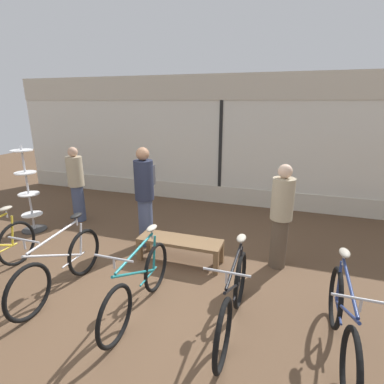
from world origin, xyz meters
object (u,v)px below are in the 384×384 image
Objects in this scene: bicycle_center at (139,285)px; bicycle_right at (233,301)px; accessory_rack at (29,197)px; customer_near_rack at (145,194)px; bicycle_left at (60,267)px; bicycle_far_right at (342,324)px; customer_by_window at (281,215)px; display_bench at (180,243)px; customer_mid_floor at (76,183)px.

bicycle_right is (1.18, 0.05, 0.01)m from bicycle_center.
bicycle_right is 4.72m from accessory_rack.
bicycle_left is at bearing -104.94° from customer_near_rack.
bicycle_far_right reaches higher than bicycle_center.
bicycle_left is 0.97× the size of customer_near_rack.
bicycle_left is 3.32m from customer_by_window.
customer_by_window is (1.60, 1.69, 0.50)m from bicycle_center.
accessory_rack is 0.97× the size of customer_near_rack.
customer_near_rack is 1.08× the size of customer_by_window.
customer_by_window is at bearing 30.60° from bicycle_left.
bicycle_far_right is 2.61m from display_bench.
customer_mid_floor is at bearing 163.49° from customer_near_rack.
bicycle_center is 3.64m from accessory_rack.
accessory_rack is 1.05× the size of customer_by_window.
accessory_rack reaches higher than customer_by_window.
bicycle_right is at bearing -40.86° from customer_near_rack.
customer_near_rack is (-0.82, 0.40, 0.66)m from display_bench.
bicycle_left is 1.27× the size of display_bench.
customer_by_window is (4.88, 0.13, 0.16)m from accessory_rack.
display_bench is (1.27, 1.31, -0.06)m from bicycle_left.
customer_mid_floor reaches higher than bicycle_far_right.
bicycle_far_right is at bearing -29.00° from customer_near_rack.
bicycle_center is at bearing -66.19° from customer_near_rack.
bicycle_far_right is at bearing -15.30° from accessory_rack.
bicycle_right is at bearing -48.58° from display_bench.
bicycle_far_right is 0.97× the size of customer_near_rack.
bicycle_left is 1.05× the size of customer_by_window.
bicycle_right is 0.98× the size of bicycle_far_right.
accessory_rack reaches higher than bicycle_right.
bicycle_left is 1.02× the size of bicycle_center.
display_bench is (0.05, 1.33, -0.05)m from bicycle_center.
bicycle_center is 1.18m from bicycle_right.
bicycle_left is 2.40m from bicycle_right.
bicycle_right is 0.95× the size of customer_near_rack.
accessory_rack reaches higher than bicycle_far_right.
accessory_rack is 3.36m from display_bench.
accessory_rack reaches higher than bicycle_left.
bicycle_left is at bearing 178.99° from bicycle_center.
accessory_rack reaches higher than display_bench.
customer_near_rack reaches higher than bicycle_right.
bicycle_center is 1.05× the size of customer_mid_floor.
customer_mid_floor reaches higher than display_bench.
bicycle_right is 1.02× the size of customer_by_window.
bicycle_right is at bearing -18.66° from accessory_rack.
bicycle_center is 1.24× the size of display_bench.
accessory_rack is 1.26× the size of display_bench.
bicycle_right is at bearing 0.73° from bicycle_left.
bicycle_right is at bearing -30.10° from customer_mid_floor.
customer_mid_floor is (-2.72, 2.32, 0.48)m from bicycle_center.
customer_near_rack reaches higher than bicycle_left.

